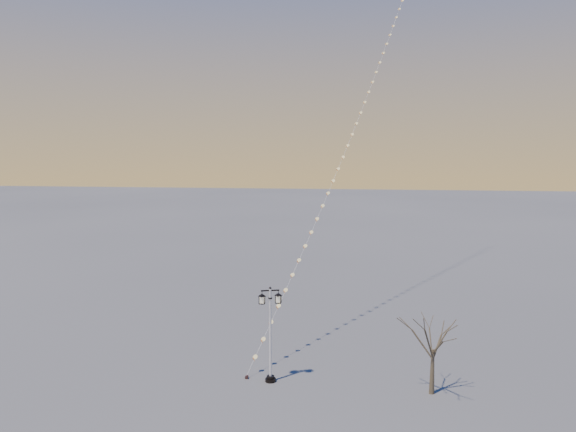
# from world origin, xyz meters

# --- Properties ---
(ground) EXTENTS (300.00, 300.00, 0.00)m
(ground) POSITION_xyz_m (0.00, 0.00, 0.00)
(ground) COLOR #535455
(ground) RESTS_ON ground
(street_lamp) EXTENTS (1.31, 0.72, 5.30)m
(street_lamp) POSITION_xyz_m (-0.04, 0.74, 2.93)
(street_lamp) COLOR black
(street_lamp) RESTS_ON ground
(bare_tree) EXTENTS (2.62, 2.62, 4.34)m
(bare_tree) POSITION_xyz_m (8.50, 0.42, 3.01)
(bare_tree) COLOR #483D2C
(bare_tree) RESTS_ON ground
(kite_train) EXTENTS (12.49, 33.77, 34.05)m
(kite_train) POSITION_xyz_m (4.53, 17.51, 16.91)
(kite_train) COLOR black
(kite_train) RESTS_ON ground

